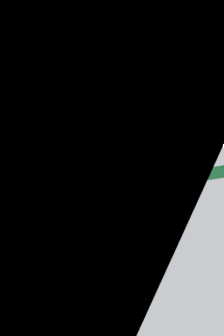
% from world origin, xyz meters
% --- Properties ---
extents(traffic_signal_near, '(2.58, 1.87, 5.35)m').
position_xyz_m(traffic_signal_near, '(-5.88, -6.76, 3.74)').
color(traffic_signal_near, '#474C47').
rests_on(traffic_signal_near, ground_plane).
extents(street_tree, '(3.57, 3.57, 6.22)m').
position_xyz_m(street_tree, '(8.24, -8.97, 4.42)').
color(street_tree, '#4C331E').
rests_on(street_tree, ground_plane).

